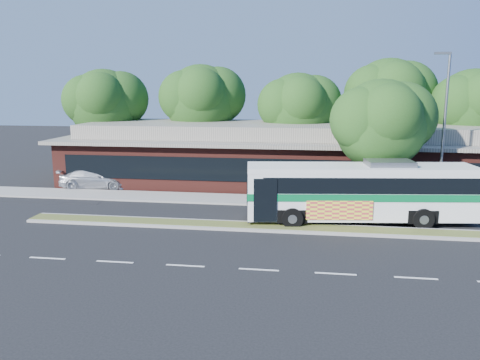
{
  "coord_description": "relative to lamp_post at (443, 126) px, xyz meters",
  "views": [
    {
      "loc": [
        1.72,
        -22.44,
        7.11
      ],
      "look_at": [
        -1.9,
        3.06,
        2.0
      ],
      "focal_mm": 35.0,
      "sensor_mm": 36.0,
      "label": 1
    }
  ],
  "objects": [
    {
      "name": "ground",
      "position": [
        -9.56,
        -6.0,
        -4.9
      ],
      "size": [
        120.0,
        120.0,
        0.0
      ],
      "primitive_type": "plane",
      "color": "black",
      "rests_on": "ground"
    },
    {
      "name": "median_strip",
      "position": [
        -9.56,
        -5.4,
        -4.83
      ],
      "size": [
        26.0,
        1.1,
        0.15
      ],
      "primitive_type": "cube",
      "color": "#424C20",
      "rests_on": "ground"
    },
    {
      "name": "sidewalk",
      "position": [
        -9.56,
        0.4,
        -4.84
      ],
      "size": [
        44.0,
        2.6,
        0.12
      ],
      "primitive_type": "cube",
      "color": "gray",
      "rests_on": "ground"
    },
    {
      "name": "parking_lot",
      "position": [
        -27.56,
        4.0,
        -4.9
      ],
      "size": [
        14.0,
        12.0,
        0.01
      ],
      "primitive_type": "cube",
      "color": "black",
      "rests_on": "ground"
    },
    {
      "name": "plaza_building",
      "position": [
        -9.56,
        6.99,
        -2.77
      ],
      "size": [
        33.2,
        11.2,
        4.45
      ],
      "color": "#53201A",
      "rests_on": "ground"
    },
    {
      "name": "lamp_post",
      "position": [
        0.0,
        0.0,
        0.0
      ],
      "size": [
        0.93,
        0.18,
        9.07
      ],
      "color": "slate",
      "rests_on": "ground"
    },
    {
      "name": "tree_bg_a",
      "position": [
        -24.15,
        9.14,
        0.97
      ],
      "size": [
        6.47,
        5.8,
        8.63
      ],
      "color": "black",
      "rests_on": "ground"
    },
    {
      "name": "tree_bg_b",
      "position": [
        -16.13,
        10.14,
        1.24
      ],
      "size": [
        6.69,
        6.0,
        9.0
      ],
      "color": "black",
      "rests_on": "ground"
    },
    {
      "name": "tree_bg_c",
      "position": [
        -8.16,
        9.13,
        0.69
      ],
      "size": [
        6.24,
        5.6,
        8.26
      ],
      "color": "black",
      "rests_on": "ground"
    },
    {
      "name": "tree_bg_d",
      "position": [
        -1.12,
        10.15,
        1.52
      ],
      "size": [
        6.91,
        6.2,
        9.37
      ],
      "color": "black",
      "rests_on": "ground"
    },
    {
      "name": "tree_bg_e",
      "position": [
        4.85,
        9.14,
        0.84
      ],
      "size": [
        6.47,
        5.8,
        8.5
      ],
      "color": "black",
      "rests_on": "ground"
    },
    {
      "name": "transit_bus",
      "position": [
        -4.89,
        -3.58,
        -3.03
      ],
      "size": [
        12.17,
        4.02,
        3.36
      ],
      "rotation": [
        0.0,
        0.0,
        0.12
      ],
      "color": "white",
      "rests_on": "ground"
    },
    {
      "name": "sedan",
      "position": [
        -22.71,
        2.6,
        -4.18
      ],
      "size": [
        5.17,
        2.61,
        1.44
      ],
      "primitive_type": "imported",
      "rotation": [
        0.0,
        0.0,
        1.69
      ],
      "color": "silver",
      "rests_on": "ground"
    },
    {
      "name": "sidewalk_tree",
      "position": [
        -3.18,
        -0.06,
        0.19
      ],
      "size": [
        5.91,
        5.3,
        7.62
      ],
      "color": "black",
      "rests_on": "ground"
    }
  ]
}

